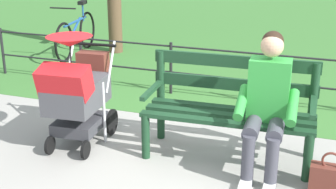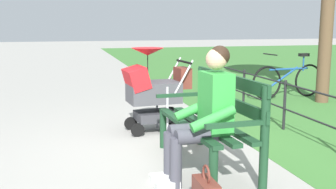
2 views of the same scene
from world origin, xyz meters
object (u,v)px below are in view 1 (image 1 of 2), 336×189
at_px(park_bench, 230,104).
at_px(bicycle, 76,34).
at_px(handbag, 329,178).
at_px(person_on_bench, 267,101).
at_px(stroller, 76,90).

xyz_separation_m(park_bench, bicycle, (3.33, -2.84, -0.16)).
xyz_separation_m(park_bench, handbag, (-0.96, 0.41, -0.40)).
relative_size(park_bench, bicycle, 0.98).
distance_m(person_on_bench, stroller, 1.86).
distance_m(stroller, bicycle, 3.65).
relative_size(park_bench, stroller, 1.41).
height_order(handbag, bicycle, bicycle).
xyz_separation_m(park_bench, person_on_bench, (-0.37, 0.22, 0.15)).
distance_m(park_bench, person_on_bench, 0.46).
bearing_deg(person_on_bench, handbag, 162.26).
relative_size(park_bench, person_on_bench, 1.27).
bearing_deg(handbag, park_bench, -23.22).
relative_size(person_on_bench, stroller, 1.11).
xyz_separation_m(person_on_bench, stroller, (1.86, 0.08, -0.08)).
bearing_deg(person_on_bench, stroller, 2.59).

